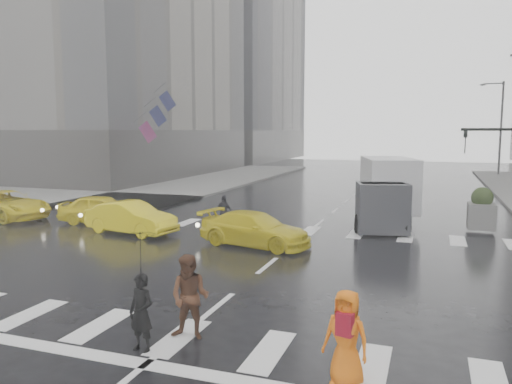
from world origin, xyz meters
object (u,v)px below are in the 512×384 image
at_px(pedestrian_brown, 190,297).
at_px(taxi_front, 102,209).
at_px(box_truck, 387,190).
at_px(pedestrian_orange, 346,338).
at_px(taxi_mid, 131,218).

relative_size(pedestrian_brown, taxi_front, 0.45).
bearing_deg(pedestrian_brown, box_truck, 74.99).
height_order(pedestrian_orange, box_truck, box_truck).
bearing_deg(taxi_front, pedestrian_brown, -150.03).
bearing_deg(taxi_mid, box_truck, -50.99).
relative_size(pedestrian_brown, taxi_mid, 0.44).
distance_m(taxi_front, taxi_mid, 3.12).
xyz_separation_m(pedestrian_brown, taxi_mid, (-7.29, 8.87, -0.22)).
height_order(pedestrian_brown, taxi_mid, pedestrian_brown).
height_order(pedestrian_orange, taxi_mid, pedestrian_orange).
relative_size(pedestrian_orange, taxi_mid, 0.41).
distance_m(taxi_front, box_truck, 13.35).
xyz_separation_m(pedestrian_orange, taxi_front, (-13.35, 11.33, -0.17)).
height_order(pedestrian_brown, taxi_front, pedestrian_brown).
height_order(taxi_front, taxi_mid, taxi_mid).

